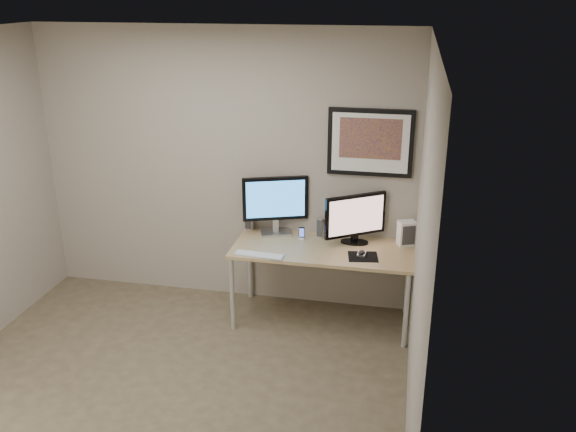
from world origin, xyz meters
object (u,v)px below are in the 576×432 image
monitor_tv (355,218)px  fan_unit (406,233)px  framed_art (370,143)px  phone_dock (302,233)px  speaker_left (250,219)px  monitor_large (275,203)px  speaker_right (322,227)px  keyboard (259,255)px  desk (323,254)px

monitor_tv → fan_unit: bearing=-26.4°
framed_art → phone_dock: size_ratio=6.49×
monitor_tv → fan_unit: monitor_tv is taller
monitor_tv → phone_dock: size_ratio=4.40×
framed_art → speaker_left: size_ratio=3.82×
monitor_large → monitor_tv: monitor_large is taller
speaker_right → keyboard: bearing=-112.1°
fan_unit → speaker_left: bearing=153.6°
speaker_left → fan_unit: bearing=8.9°
speaker_right → phone_dock: 0.19m
desk → monitor_large: (-0.49, 0.24, 0.37)m
speaker_left → fan_unit: (1.47, -0.09, 0.01)m
phone_dock → keyboard: bearing=-126.1°
desk → speaker_left: size_ratio=8.15×
speaker_right → keyboard: 0.71m
fan_unit → desk: bearing=173.5°
desk → speaker_right: size_ratio=8.44×
framed_art → monitor_large: size_ratio=1.29×
monitor_tv → phone_dock: 0.52m
monitor_large → fan_unit: bearing=-21.1°
speaker_right → monitor_large: bearing=-160.2°
framed_art → monitor_large: bearing=-173.8°
desk → speaker_right: bearing=101.8°
framed_art → monitor_tv: framed_art is taller
framed_art → desk: bearing=-136.5°
desk → keyboard: size_ratio=3.67×
speaker_left → keyboard: 0.63m
speaker_left → speaker_right: speaker_left is taller
speaker_right → phone_dock: (-0.17, -0.08, -0.04)m
keyboard → fan_unit: bearing=26.5°
desk → framed_art: (0.35, 0.33, 0.96)m
keyboard → phone_dock: bearing=61.1°
monitor_tv → speaker_left: size_ratio=2.59×
framed_art → speaker_right: framed_art is taller
monitor_tv → fan_unit: 0.48m
speaker_left → keyboard: speaker_left is taller
speaker_right → fan_unit: size_ratio=0.84×
phone_dock → keyboard: phone_dock is taller
monitor_tv → keyboard: bearing=176.0°
monitor_tv → keyboard: size_ratio=1.17×
monitor_large → phone_dock: monitor_large is taller
monitor_tv → keyboard: 0.92m
desk → keyboard: (-0.52, -0.28, 0.07)m
desk → speaker_left: bearing=158.2°
desk → framed_art: bearing=43.5°
keyboard → framed_art: bearing=39.9°
speaker_right → speaker_left: bearing=-165.2°
keyboard → fan_unit: fan_unit is taller
monitor_large → speaker_right: size_ratio=3.08×
desk → monitor_tv: size_ratio=3.15×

